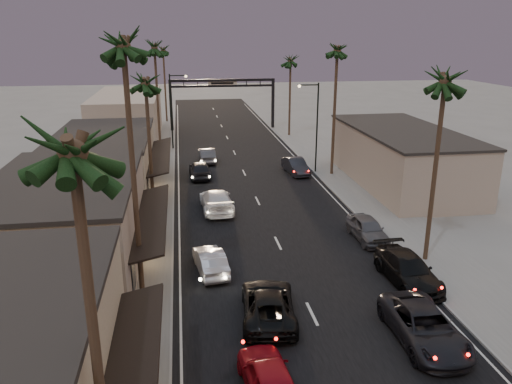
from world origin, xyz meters
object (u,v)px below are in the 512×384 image
object	(u,v)px
palm_la	(71,135)
palm_rb	(338,46)
palm_ld	(154,44)
arch	(222,91)
palm_far	(163,47)
oncoming_red	(269,378)
palm_rc	(291,57)
oncoming_pickup	(268,304)
oncoming_silver	(210,261)
streetlight_right	(314,121)
palm_lc	(145,77)
curbside_black	(408,270)
streetlight_left	(173,105)
palm_lb	(123,38)
curbside_near	(424,326)
palm_ra	(446,73)

from	to	relation	value
palm_la	palm_rb	bearing A→B (deg)	63.83
palm_ld	palm_rb	bearing A→B (deg)	-32.60
arch	palm_la	bearing A→B (deg)	-98.03
palm_far	oncoming_red	size ratio (longest dim) A/B	2.84
palm_la	palm_far	xyz separation A→B (m)	(0.30, 69.00, 0.00)
palm_rb	palm_rc	bearing A→B (deg)	90.00
oncoming_pickup	palm_rb	bearing A→B (deg)	-106.86
palm_rb	palm_far	xyz separation A→B (m)	(-16.90, 34.00, -0.97)
palm_rc	oncoming_silver	size ratio (longest dim) A/B	2.82
streetlight_right	palm_lc	distance (m)	18.66
oncoming_red	oncoming_silver	distance (m)	11.11
palm_la	palm_lc	xyz separation A→B (m)	(-0.00, 27.00, -0.97)
palm_rb	palm_ld	bearing A→B (deg)	147.40
palm_rb	curbside_black	distance (m)	25.49
oncoming_pickup	palm_far	bearing A→B (deg)	-77.55
palm_rb	oncoming_silver	xyz separation A→B (m)	(-13.39, -19.52, -11.70)
palm_far	streetlight_left	bearing A→B (deg)	-86.05
oncoming_pickup	streetlight_left	bearing A→B (deg)	-76.59
curbside_black	arch	bearing A→B (deg)	94.91
palm_rb	palm_rc	xyz separation A→B (m)	(0.00, 20.00, -1.95)
palm_la	curbside_black	world-z (taller)	palm_la
oncoming_red	palm_lb	bearing A→B (deg)	-62.78
arch	oncoming_red	bearing A→B (deg)	-93.24
palm_lc	oncoming_red	bearing A→B (deg)	-76.51
palm_lb	palm_ld	world-z (taller)	palm_lb
palm_rb	palm_lb	bearing A→B (deg)	-128.02
palm_far	oncoming_silver	xyz separation A→B (m)	(3.51, -53.52, -10.73)
arch	oncoming_red	xyz separation A→B (m)	(-3.20, -56.52, -4.74)
palm_ld	curbside_near	distance (m)	42.80
arch	curbside_near	world-z (taller)	arch
palm_far	oncoming_silver	bearing A→B (deg)	-86.24
streetlight_right	palm_ld	bearing A→B (deg)	147.21
streetlight_right	curbside_black	size ratio (longest dim) A/B	1.61
palm_la	curbside_black	distance (m)	22.06
palm_la	palm_rb	distance (m)	39.01
palm_la	palm_rc	size ratio (longest dim) A/B	1.08
palm_ld	oncoming_silver	size ratio (longest dim) A/B	3.28
palm_rb	oncoming_silver	size ratio (longest dim) A/B	3.28
palm_lb	palm_lc	xyz separation A→B (m)	(0.00, 14.00, -2.92)
palm_la	curbside_near	distance (m)	18.22
oncoming_pickup	curbside_black	distance (m)	8.82
oncoming_red	palm_rb	bearing A→B (deg)	-116.29
curbside_near	palm_far	bearing A→B (deg)	102.27
palm_far	oncoming_silver	size ratio (longest dim) A/B	3.05
arch	streetlight_left	size ratio (longest dim) A/B	1.69
palm_ra	oncoming_red	distance (m)	19.06
palm_la	palm_ld	distance (m)	46.01
palm_rb	palm_rc	world-z (taller)	palm_rb
streetlight_left	oncoming_pickup	bearing A→B (deg)	-83.20
streetlight_right	palm_rc	bearing A→B (deg)	84.95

